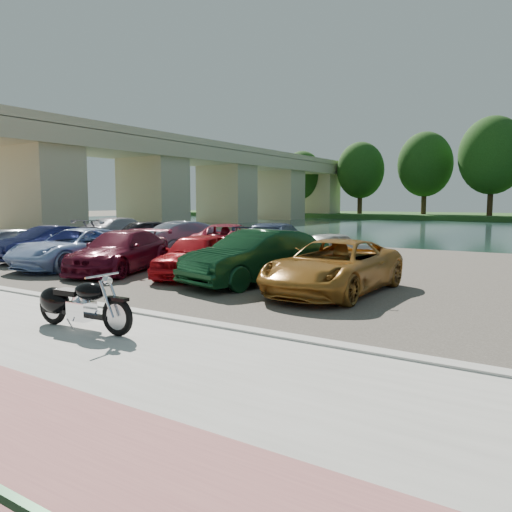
# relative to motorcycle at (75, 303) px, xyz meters

# --- Properties ---
(ground) EXTENTS (200.00, 200.00, 0.00)m
(ground) POSITION_rel_motorcycle_xyz_m (0.87, -0.43, -0.56)
(ground) COLOR #595447
(ground) RESTS_ON ground
(promenade) EXTENTS (60.00, 6.00, 0.10)m
(promenade) POSITION_rel_motorcycle_xyz_m (0.87, -1.43, -0.51)
(promenade) COLOR #A8A69E
(promenade) RESTS_ON ground
(kerb) EXTENTS (60.00, 0.30, 0.14)m
(kerb) POSITION_rel_motorcycle_xyz_m (0.87, 1.57, -0.49)
(kerb) COLOR #A8A69E
(kerb) RESTS_ON ground
(parking_lot) EXTENTS (60.00, 18.00, 0.04)m
(parking_lot) POSITION_rel_motorcycle_xyz_m (0.87, 10.57, -0.54)
(parking_lot) COLOR #403C34
(parking_lot) RESTS_ON ground
(river) EXTENTS (120.00, 40.00, 0.00)m
(river) POSITION_rel_motorcycle_xyz_m (0.87, 39.57, -0.56)
(river) COLOR #1B3130
(river) RESTS_ON ground
(bridge) EXTENTS (7.00, 56.00, 8.55)m
(bridge) POSITION_rel_motorcycle_xyz_m (-27.13, 40.59, 4.96)
(bridge) COLOR tan
(bridge) RESTS_ON ground
(motorcycle) EXTENTS (2.33, 0.75, 1.05)m
(motorcycle) POSITION_rel_motorcycle_xyz_m (0.00, 0.00, 0.00)
(motorcycle) COLOR black
(motorcycle) RESTS_ON promenade
(car_0) EXTENTS (2.65, 4.09, 1.30)m
(car_0) POSITION_rel_motorcycle_xyz_m (-12.59, 6.10, 0.13)
(car_0) COLOR #B0B7BD
(car_0) RESTS_ON parking_lot
(car_1) EXTENTS (1.74, 4.29, 1.38)m
(car_1) POSITION_rel_motorcycle_xyz_m (-10.18, 6.37, 0.17)
(car_1) COLOR #121538
(car_1) RESTS_ON parking_lot
(car_2) EXTENTS (2.57, 5.16, 1.40)m
(car_2) POSITION_rel_motorcycle_xyz_m (-7.47, 5.76, 0.18)
(car_2) COLOR #94ACD8
(car_2) RESTS_ON parking_lot
(car_3) EXTENTS (3.33, 5.14, 1.38)m
(car_3) POSITION_rel_motorcycle_xyz_m (-5.29, 5.81, 0.17)
(car_3) COLOR #570C1F
(car_3) RESTS_ON parking_lot
(car_4) EXTENTS (2.71, 4.32, 1.37)m
(car_4) POSITION_rel_motorcycle_xyz_m (-2.48, 6.38, 0.16)
(car_4) COLOR #B50C13
(car_4) RESTS_ON parking_lot
(car_5) EXTENTS (2.64, 4.92, 1.54)m
(car_5) POSITION_rel_motorcycle_xyz_m (-0.14, 6.29, 0.25)
(car_5) COLOR black
(car_5) RESTS_ON parking_lot
(car_6) EXTENTS (2.32, 4.98, 1.38)m
(car_6) POSITION_rel_motorcycle_xyz_m (2.34, 6.13, 0.17)
(car_6) COLOR #A56C26
(car_6) RESTS_ON parking_lot
(car_7) EXTENTS (2.89, 5.57, 1.54)m
(car_7) POSITION_rel_motorcycle_xyz_m (-12.65, 12.51, 0.25)
(car_7) COLOR #9F9DA6
(car_7) RESTS_ON parking_lot
(car_8) EXTENTS (3.09, 4.71, 1.49)m
(car_8) POSITION_rel_motorcycle_xyz_m (-10.14, 12.39, 0.22)
(car_8) COLOR black
(car_8) RESTS_ON parking_lot
(car_9) EXTENTS (3.06, 4.69, 1.46)m
(car_9) POSITION_rel_motorcycle_xyz_m (-7.45, 12.12, 0.21)
(car_9) COLOR slate
(car_9) RESTS_ON parking_lot
(car_10) EXTENTS (4.05, 5.58, 1.41)m
(car_10) POSITION_rel_motorcycle_xyz_m (-5.23, 11.86, 0.18)
(car_10) COLOR maroon
(car_10) RESTS_ON parking_lot
(car_11) EXTENTS (3.35, 5.59, 1.52)m
(car_11) POSITION_rel_motorcycle_xyz_m (-2.76, 11.76, 0.24)
(car_11) COLOR navy
(car_11) RESTS_ON parking_lot
(car_12) EXTENTS (2.31, 3.82, 1.22)m
(car_12) POSITION_rel_motorcycle_xyz_m (-0.30, 12.11, 0.09)
(car_12) COLOR silver
(car_12) RESTS_ON parking_lot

